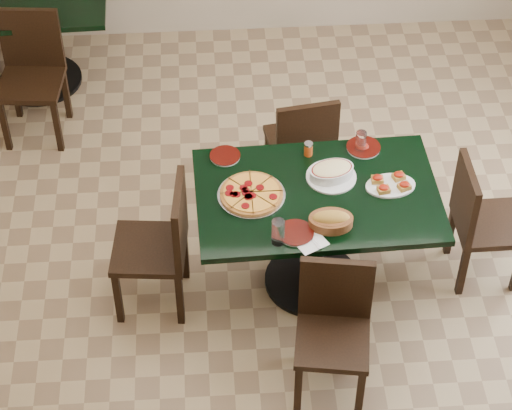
{
  "coord_description": "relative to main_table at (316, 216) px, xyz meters",
  "views": [
    {
      "loc": [
        -0.37,
        -3.96,
        4.63
      ],
      "look_at": [
        -0.11,
        0.0,
        0.72
      ],
      "focal_mm": 70.0,
      "sensor_mm": 36.0,
      "label": 1
    }
  ],
  "objects": [
    {
      "name": "pepper_shaker",
      "position": [
        -0.02,
        0.33,
        0.23
      ],
      "size": [
        0.05,
        0.05,
        0.09
      ],
      "color": "#B04912",
      "rests_on": "main_table"
    },
    {
      "name": "bread_basket",
      "position": [
        0.04,
        -0.25,
        0.22
      ],
      "size": [
        0.25,
        0.17,
        0.1
      ],
      "rotation": [
        0.0,
        0.0,
        -0.03
      ],
      "color": "brown",
      "rests_on": "main_table"
    },
    {
      "name": "side_plate_far_r",
      "position": [
        0.31,
        0.36,
        0.19
      ],
      "size": [
        0.2,
        0.2,
        0.03
      ],
      "rotation": [
        0.0,
        0.0,
        0.02
      ],
      "color": "silver",
      "rests_on": "main_table"
    },
    {
      "name": "water_glass_b",
      "position": [
        -0.25,
        -0.36,
        0.26
      ],
      "size": [
        0.07,
        0.07,
        0.15
      ],
      "primitive_type": "cylinder",
      "color": "white",
      "rests_on": "main_table"
    },
    {
      "name": "napkin_setting",
      "position": [
        -0.08,
        -0.36,
        0.18
      ],
      "size": [
        0.21,
        0.21,
        0.01
      ],
      "rotation": [
        0.0,
        0.0,
        0.48
      ],
      "color": "silver",
      "rests_on": "main_table"
    },
    {
      "name": "side_plate_near",
      "position": [
        -0.15,
        -0.31,
        0.19
      ],
      "size": [
        0.2,
        0.2,
        0.02
      ],
      "rotation": [
        0.0,
        0.0,
        -0.07
      ],
      "color": "silver",
      "rests_on": "main_table"
    },
    {
      "name": "back_chair_near",
      "position": [
        -1.78,
        1.61,
        -0.06
      ],
      "size": [
        0.46,
        0.46,
        0.91
      ],
      "rotation": [
        0.0,
        0.0,
        -0.1
      ],
      "color": "black",
      "rests_on": "floor"
    },
    {
      "name": "lasagna_casserole",
      "position": [
        0.09,
        0.12,
        0.23
      ],
      "size": [
        0.29,
        0.29,
        0.09
      ],
      "rotation": [
        0.0,
        0.0,
        0.25
      ],
      "color": "silver",
      "rests_on": "main_table"
    },
    {
      "name": "chair_near",
      "position": [
        0.02,
        -0.7,
        -0.1
      ],
      "size": [
        0.45,
        0.45,
        0.84
      ],
      "rotation": [
        0.0,
        0.0,
        -0.16
      ],
      "color": "black",
      "rests_on": "floor"
    },
    {
      "name": "main_table",
      "position": [
        0.0,
        0.0,
        0.0
      ],
      "size": [
        1.39,
        0.92,
        0.75
      ],
      "rotation": [
        0.0,
        0.0,
        0.03
      ],
      "color": "black",
      "rests_on": "floor"
    },
    {
      "name": "floor",
      "position": [
        -0.24,
        -0.04,
        -0.57
      ],
      "size": [
        5.5,
        5.5,
        0.0
      ],
      "primitive_type": "plane",
      "color": "#917853",
      "rests_on": "ground"
    },
    {
      "name": "back_table",
      "position": [
        -1.84,
        2.13,
        -0.04
      ],
      "size": [
        1.16,
        0.85,
        0.75
      ],
      "rotation": [
        0.0,
        0.0,
        0.02
      ],
      "color": "black",
      "rests_on": "floor"
    },
    {
      "name": "side_plate_far_l",
      "position": [
        -0.5,
        0.34,
        0.19
      ],
      "size": [
        0.18,
        0.18,
        0.02
      ],
      "rotation": [
        0.0,
        0.0,
        0.38
      ],
      "color": "silver",
      "rests_on": "main_table"
    },
    {
      "name": "chair_far",
      "position": [
        0.0,
        0.76,
        -0.1
      ],
      "size": [
        0.45,
        0.45,
        0.84
      ],
      "rotation": [
        0.0,
        0.0,
        3.29
      ],
      "color": "black",
      "rests_on": "floor"
    },
    {
      "name": "chair_left",
      "position": [
        -0.88,
        -0.07,
        -0.07
      ],
      "size": [
        0.46,
        0.46,
        0.9
      ],
      "rotation": [
        0.0,
        0.0,
        -1.67
      ],
      "color": "black",
      "rests_on": "floor"
    },
    {
      "name": "pepperoni_pizza",
      "position": [
        -0.37,
        0.0,
        0.2
      ],
      "size": [
        0.38,
        0.38,
        0.04
      ],
      "rotation": [
        0.0,
        0.0,
        -0.0
      ],
      "color": "#B9BAC1",
      "rests_on": "main_table"
    },
    {
      "name": "water_glass_a",
      "position": [
        0.29,
        0.35,
        0.25
      ],
      "size": [
        0.06,
        0.06,
        0.14
      ],
      "primitive_type": "cylinder",
      "color": "white",
      "rests_on": "main_table"
    },
    {
      "name": "chair_right",
      "position": [
        0.96,
        0.02,
        -0.1
      ],
      "size": [
        0.4,
        0.4,
        0.85
      ],
      "rotation": [
        0.0,
        0.0,
        1.58
      ],
      "color": "black",
      "rests_on": "floor"
    },
    {
      "name": "bruschetta_platter",
      "position": [
        0.42,
        0.03,
        0.21
      ],
      "size": [
        0.31,
        0.23,
        0.05
      ],
      "rotation": [
        0.0,
        0.0,
        0.1
      ],
      "color": "silver",
      "rests_on": "main_table"
    }
  ]
}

